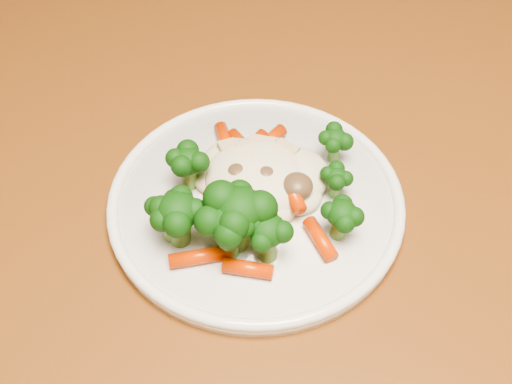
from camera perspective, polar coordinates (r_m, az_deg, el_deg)
dining_table at (r=0.64m, az=2.86°, el=-6.20°), size 1.33×1.11×0.75m
plate at (r=0.54m, az=0.00°, el=-0.99°), size 0.25×0.25×0.01m
meal at (r=0.51m, az=-1.02°, el=-0.56°), size 0.17×0.17×0.05m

